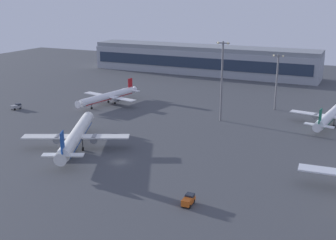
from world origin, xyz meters
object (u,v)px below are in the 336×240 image
at_px(cargo_loader, 188,200).
at_px(maintenance_van, 16,107).
at_px(airplane_taxiway_distant, 76,136).
at_px(airplane_far_stand, 330,116).
at_px(airplane_near_gate, 109,96).
at_px(apron_light_east, 277,78).
at_px(apron_light_central, 222,77).

bearing_deg(cargo_loader, maintenance_van, 151.81).
distance_m(airplane_taxiway_distant, airplane_far_stand, 89.55).
relative_size(airplane_near_gate, apron_light_east, 1.55).
height_order(airplane_near_gate, apron_light_central, apron_light_central).
bearing_deg(maintenance_van, airplane_taxiway_distant, -17.77).
relative_size(maintenance_van, apron_light_central, 0.15).
bearing_deg(maintenance_van, airplane_near_gate, 48.99).
height_order(airplane_taxiway_distant, airplane_far_stand, airplane_taxiway_distant).
distance_m(airplane_far_stand, maintenance_van, 122.80).
xyz_separation_m(maintenance_van, apron_light_east, (96.61, 44.25, 11.95)).
bearing_deg(apron_light_central, cargo_loader, -77.73).
xyz_separation_m(airplane_near_gate, maintenance_van, (-29.89, -23.40, -2.25)).
bearing_deg(airplane_near_gate, airplane_far_stand, -164.69).
xyz_separation_m(maintenance_van, apron_light_central, (81.51, 19.36, 15.42)).
bearing_deg(apron_light_east, apron_light_central, -121.24).
distance_m(airplane_near_gate, apron_light_central, 53.43).
height_order(maintenance_van, cargo_loader, same).
distance_m(airplane_far_stand, cargo_loader, 81.47).
bearing_deg(cargo_loader, airplane_far_stand, 71.95).
xyz_separation_m(airplane_taxiway_distant, airplane_near_gate, (-21.11, 51.32, -0.61)).
height_order(airplane_taxiway_distant, airplane_near_gate, airplane_taxiway_distant).
bearing_deg(maintenance_van, airplane_far_stand, 25.27).
bearing_deg(airplane_taxiway_distant, apron_light_east, 32.72).
xyz_separation_m(airplane_far_stand, cargo_loader, (-22.84, -78.17, -2.35)).
bearing_deg(cargo_loader, airplane_taxiway_distant, 154.49).
bearing_deg(airplane_far_stand, cargo_loader, -98.03).
bearing_deg(airplane_far_stand, apron_light_east, 156.47).
height_order(airplane_near_gate, cargo_loader, airplane_near_gate).
bearing_deg(airplane_far_stand, airplane_near_gate, -167.25).
distance_m(airplane_taxiway_distant, cargo_loader, 49.37).
distance_m(cargo_loader, apron_light_east, 92.79).
relative_size(maintenance_van, cargo_loader, 1.06).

